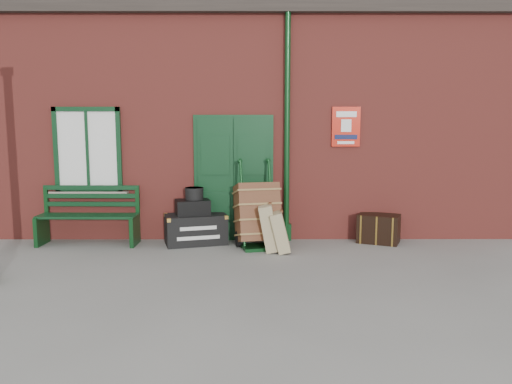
{
  "coord_description": "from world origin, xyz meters",
  "views": [
    {
      "loc": [
        0.08,
        -7.44,
        2.1
      ],
      "look_at": [
        0.1,
        0.6,
        1.0
      ],
      "focal_mm": 35.0,
      "sensor_mm": 36.0,
      "label": 1
    }
  ],
  "objects_px": {
    "bench": "(89,214)",
    "dark_trunk": "(379,228)",
    "houdini_trunk": "(196,229)",
    "porter_trolley": "(257,214)"
  },
  "relations": [
    {
      "from": "bench",
      "to": "dark_trunk",
      "type": "bearing_deg",
      "value": 1.67
    },
    {
      "from": "bench",
      "to": "dark_trunk",
      "type": "height_order",
      "value": "bench"
    },
    {
      "from": "porter_trolley",
      "to": "dark_trunk",
      "type": "distance_m",
      "value": 2.21
    },
    {
      "from": "bench",
      "to": "houdini_trunk",
      "type": "distance_m",
      "value": 1.89
    },
    {
      "from": "houdini_trunk",
      "to": "dark_trunk",
      "type": "xyz_separation_m",
      "value": [
        3.25,
        0.08,
        -0.01
      ]
    },
    {
      "from": "houdini_trunk",
      "to": "bench",
      "type": "bearing_deg",
      "value": 164.03
    },
    {
      "from": "bench",
      "to": "dark_trunk",
      "type": "distance_m",
      "value": 5.13
    },
    {
      "from": "houdini_trunk",
      "to": "dark_trunk",
      "type": "bearing_deg",
      "value": -14.26
    },
    {
      "from": "bench",
      "to": "houdini_trunk",
      "type": "bearing_deg",
      "value": 0.59
    },
    {
      "from": "bench",
      "to": "porter_trolley",
      "type": "bearing_deg",
      "value": -3.4
    }
  ]
}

